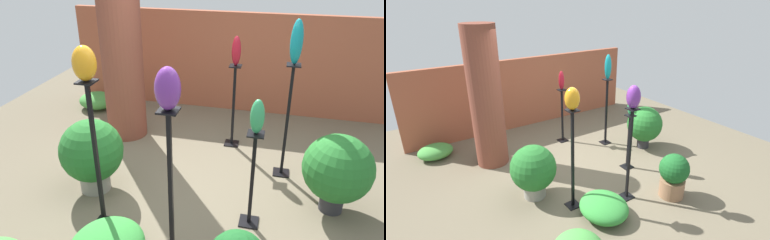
{
  "view_description": "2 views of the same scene",
  "coord_description": "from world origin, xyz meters",
  "views": [
    {
      "loc": [
        0.84,
        -3.53,
        2.66
      ],
      "look_at": [
        -0.06,
        0.02,
        0.92
      ],
      "focal_mm": 35.0,
      "sensor_mm": 36.0,
      "label": 1
    },
    {
      "loc": [
        -2.82,
        -3.96,
        2.98
      ],
      "look_at": [
        0.03,
        0.34,
        0.85
      ],
      "focal_mm": 28.0,
      "sensor_mm": 36.0,
      "label": 2
    }
  ],
  "objects": [
    {
      "name": "potted_plant_walkway_edge",
      "position": [
        -1.18,
        -0.23,
        0.49
      ],
      "size": [
        0.73,
        0.73,
        0.88
      ],
      "color": "gray",
      "rests_on": "ground"
    },
    {
      "name": "pedestal_violet",
      "position": [
        0.03,
        -1.07,
        0.7
      ],
      "size": [
        0.2,
        0.2,
        1.52
      ],
      "color": "black",
      "rests_on": "ground"
    },
    {
      "name": "potted_plant_back_center",
      "position": [
        1.5,
        0.04,
        0.52
      ],
      "size": [
        0.73,
        0.73,
        0.9
      ],
      "color": "#2D2D33",
      "rests_on": "ground"
    },
    {
      "name": "pedestal_amber",
      "position": [
        -0.81,
        -0.78,
        0.73
      ],
      "size": [
        0.2,
        0.2,
        1.58
      ],
      "color": "black",
      "rests_on": "ground"
    },
    {
      "name": "foliage_bed_west",
      "position": [
        -2.28,
        1.98,
        0.14
      ],
      "size": [
        0.66,
        0.56,
        0.28
      ],
      "primitive_type": "ellipsoid",
      "color": "#479942",
      "rests_on": "ground"
    },
    {
      "name": "art_vase_teal",
      "position": [
        0.95,
        0.64,
        1.69
      ],
      "size": [
        0.14,
        0.14,
        0.5
      ],
      "primitive_type": "ellipsoid",
      "color": "#0F727A",
      "rests_on": "pedestal_teal"
    },
    {
      "name": "pedestal_jade",
      "position": [
        0.66,
        -0.39,
        0.48
      ],
      "size": [
        0.2,
        0.2,
        1.05
      ],
      "color": "black",
      "rests_on": "ground"
    },
    {
      "name": "art_vase_violet",
      "position": [
        0.03,
        -1.07,
        1.69
      ],
      "size": [
        0.2,
        0.21,
        0.34
      ],
      "primitive_type": "ellipsoid",
      "color": "#6B2D8C",
      "rests_on": "pedestal_violet"
    },
    {
      "name": "art_vase_jade",
      "position": [
        0.66,
        -0.39,
        1.23
      ],
      "size": [
        0.13,
        0.13,
        0.34
      ],
      "primitive_type": "ellipsoid",
      "color": "#2D9356",
      "rests_on": "pedestal_jade"
    },
    {
      "name": "brick_wall_back",
      "position": [
        0.0,
        2.56,
        0.83
      ],
      "size": [
        5.6,
        0.12,
        1.67
      ],
      "primitive_type": "cube",
      "color": "#9E5138",
      "rests_on": "ground"
    },
    {
      "name": "ground_plane",
      "position": [
        0.0,
        0.0,
        0.0
      ],
      "size": [
        8.0,
        8.0,
        0.0
      ],
      "primitive_type": "plane",
      "color": "#6B604C"
    },
    {
      "name": "brick_pillar",
      "position": [
        -1.38,
        1.2,
        1.3
      ],
      "size": [
        0.58,
        0.58,
        2.59
      ],
      "primitive_type": "cylinder",
      "color": "brown",
      "rests_on": "ground"
    },
    {
      "name": "art_vase_amber",
      "position": [
        -0.81,
        -0.78,
        1.73
      ],
      "size": [
        0.21,
        0.2,
        0.31
      ],
      "primitive_type": "ellipsoid",
      "color": "orange",
      "rests_on": "pedestal_amber"
    },
    {
      "name": "art_vase_ruby",
      "position": [
        0.22,
        1.25,
        1.38
      ],
      "size": [
        0.12,
        0.11,
        0.39
      ],
      "primitive_type": "ellipsoid",
      "color": "maroon",
      "rests_on": "pedestal_ruby"
    },
    {
      "name": "pedestal_ruby",
      "position": [
        0.22,
        1.25,
        0.54
      ],
      "size": [
        0.2,
        0.2,
        1.19
      ],
      "color": "black",
      "rests_on": "ground"
    },
    {
      "name": "pedestal_teal",
      "position": [
        0.95,
        0.64,
        0.66
      ],
      "size": [
        0.2,
        0.2,
        1.44
      ],
      "color": "black",
      "rests_on": "ground"
    }
  ]
}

